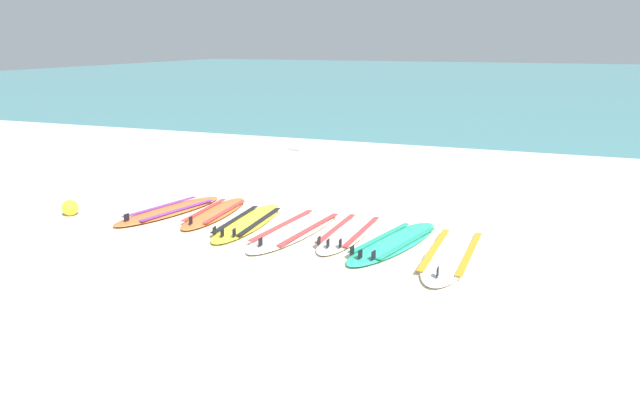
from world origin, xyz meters
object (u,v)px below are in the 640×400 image
object	(u,v)px
surfboard_1	(215,213)
surfboard_5	(394,243)
beach_ball	(70,208)
surfboard_2	(248,222)
surfboard_4	(349,232)
surfboard_3	(296,229)
surfboard_0	(169,211)
surfboard_6	(452,253)

from	to	relation	value
surfboard_1	surfboard_5	bearing A→B (deg)	-8.18
surfboard_1	beach_ball	bearing A→B (deg)	-158.06
surfboard_2	surfboard_4	world-z (taller)	same
surfboard_3	beach_ball	bearing A→B (deg)	-172.12
surfboard_2	surfboard_3	world-z (taller)	same
surfboard_3	surfboard_0	bearing A→B (deg)	175.18
surfboard_0	surfboard_4	bearing A→B (deg)	-0.95
surfboard_2	surfboard_4	xyz separation A→B (m)	(1.57, 0.09, 0.00)
surfboard_4	surfboard_2	bearing A→B (deg)	-176.75
surfboard_1	beach_ball	size ratio (longest dim) A/B	8.03
surfboard_0	surfboard_2	distance (m)	1.48
surfboard_6	surfboard_4	bearing A→B (deg)	165.65
surfboard_0	surfboard_4	xyz separation A→B (m)	(3.04, -0.05, 0.00)
surfboard_3	beach_ball	world-z (taller)	beach_ball
surfboard_2	surfboard_3	distance (m)	0.81
surfboard_4	beach_ball	bearing A→B (deg)	-171.64
surfboard_1	surfboard_5	distance (m)	3.04
surfboard_4	surfboard_6	world-z (taller)	same
surfboard_2	beach_ball	distance (m)	2.89
surfboard_5	beach_ball	xyz separation A→B (m)	(-5.11, -0.41, 0.09)
surfboard_2	surfboard_5	bearing A→B (deg)	-3.63
surfboard_1	surfboard_5	xyz separation A→B (m)	(3.01, -0.43, 0.00)
surfboard_5	surfboard_6	xyz separation A→B (m)	(0.81, -0.16, -0.00)
surfboard_3	surfboard_1	bearing A→B (deg)	167.53
surfboard_3	surfboard_6	distance (m)	2.29
surfboard_6	beach_ball	bearing A→B (deg)	-177.51
surfboard_2	surfboard_0	bearing A→B (deg)	174.60
surfboard_0	surfboard_5	xyz separation A→B (m)	(3.76, -0.28, 0.00)
surfboard_2	surfboard_6	world-z (taller)	same
surfboard_1	surfboard_4	distance (m)	2.31
surfboard_0	beach_ball	distance (m)	1.53
surfboard_3	surfboard_5	xyz separation A→B (m)	(1.47, -0.09, 0.00)
surfboard_0	beach_ball	bearing A→B (deg)	-152.75
surfboard_5	beach_ball	size ratio (longest dim) A/B	9.27
surfboard_3	surfboard_5	distance (m)	1.47
surfboard_1	surfboard_5	world-z (taller)	same
surfboard_5	surfboard_6	bearing A→B (deg)	-10.91
surfboard_1	surfboard_6	xyz separation A→B (m)	(3.82, -0.59, -0.00)
surfboard_0	surfboard_6	bearing A→B (deg)	-5.50
surfboard_0	beach_ball	size ratio (longest dim) A/B	8.90
surfboard_2	surfboard_6	xyz separation A→B (m)	(3.09, -0.30, -0.00)
surfboard_6	surfboard_2	bearing A→B (deg)	174.45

